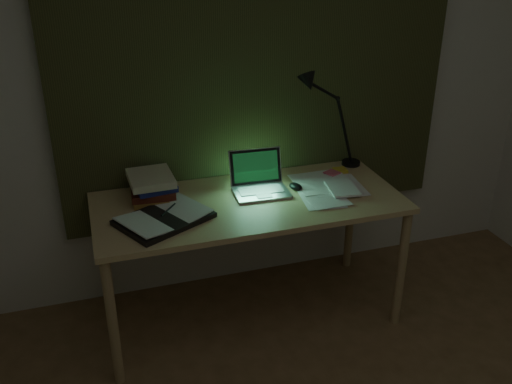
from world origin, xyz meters
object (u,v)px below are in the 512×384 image
laptop (262,176)px  open_textbook (164,218)px  desk (249,260)px  book_stack (152,186)px  desk_lamp (354,117)px  loose_papers (332,189)px

laptop → open_textbook: size_ratio=0.77×
desk → book_stack: size_ratio=6.06×
desk → laptop: (0.09, 0.05, 0.46)m
desk_lamp → open_textbook: bearing=-152.4°
laptop → desk_lamp: 0.69m
loose_papers → desk_lamp: bearing=49.7°
open_textbook → desk_lamp: 1.25m
open_textbook → loose_papers: bearing=-23.2°
loose_papers → desk_lamp: (0.26, 0.30, 0.28)m
desk → loose_papers: bearing=-3.2°
desk → loose_papers: (0.45, -0.03, 0.37)m
desk → loose_papers: 0.59m
open_textbook → book_stack: (-0.01, 0.27, 0.05)m
laptop → desk_lamp: (0.62, 0.22, 0.19)m
laptop → book_stack: laptop is taller
desk → open_textbook: (-0.45, -0.09, 0.38)m
book_stack → open_textbook: bearing=-87.3°
desk → book_stack: bearing=159.4°
laptop → open_textbook: (-0.54, -0.15, -0.08)m
desk → open_textbook: 0.59m
desk → loose_papers: loose_papers is taller
book_stack → desk_lamp: (1.17, 0.10, 0.22)m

